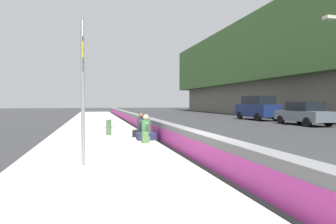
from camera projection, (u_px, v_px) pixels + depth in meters
ground_plane at (204, 164)px, 7.65m from camera, size 160.00×160.00×0.00m
sidewalk_strip at (103, 168)px, 6.97m from camera, size 80.00×4.40×0.14m
jersey_barrier at (203, 149)px, 7.64m from camera, size 76.00×0.45×0.85m
route_sign_post at (83, 81)px, 6.90m from camera, size 0.44×0.09×3.60m
fire_hydrant at (109, 125)px, 13.36m from camera, size 0.26×0.46×0.88m
seated_person_foreground at (146, 132)px, 11.63m from camera, size 0.67×0.75×1.04m
seated_person_middle at (141, 129)px, 12.76m from camera, size 0.79×0.87×1.05m
backpack at (145, 138)px, 10.76m from camera, size 0.32×0.28×0.40m
parked_car_third at (304, 113)px, 20.75m from camera, size 4.53×2.02×1.71m
parked_car_fourth at (257, 108)px, 26.81m from camera, size 4.85×2.17×2.28m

